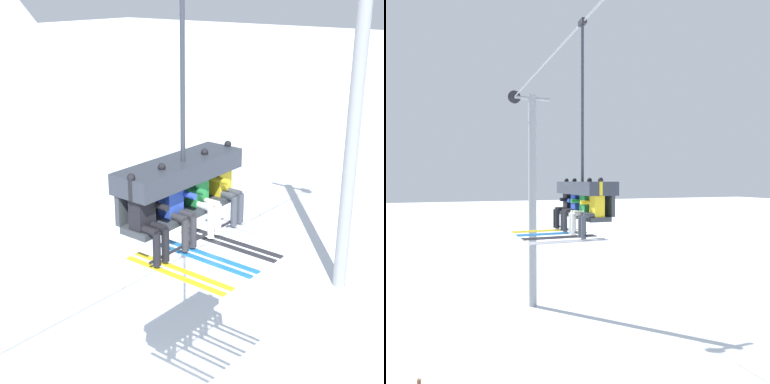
% 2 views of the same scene
% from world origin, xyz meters
% --- Properties ---
extents(lift_tower_near, '(0.36, 1.88, 9.61)m').
position_xyz_m(lift_tower_near, '(-8.18, -0.02, 4.98)').
color(lift_tower_near, gray).
rests_on(lift_tower_near, ground_plane).
extents(lift_cable, '(18.02, 0.05, 0.05)m').
position_xyz_m(lift_cable, '(-0.17, -0.80, 9.33)').
color(lift_cable, gray).
extents(chairlift_chair, '(2.23, 0.74, 4.92)m').
position_xyz_m(chairlift_chair, '(0.02, -0.73, 5.40)').
color(chairlift_chair, '#33383D').
extents(skier_black, '(0.48, 1.70, 1.34)m').
position_xyz_m(skier_black, '(-0.88, -0.94, 5.06)').
color(skier_black, black).
extents(skier_blue, '(0.48, 1.70, 1.34)m').
position_xyz_m(skier_blue, '(-0.28, -0.94, 5.06)').
color(skier_blue, '#2847B7').
extents(skier_green, '(0.48, 1.70, 1.34)m').
position_xyz_m(skier_green, '(0.33, -0.94, 5.06)').
color(skier_green, '#23843D').
extents(skier_yellow, '(0.48, 1.70, 1.34)m').
position_xyz_m(skier_yellow, '(0.93, -0.94, 5.06)').
color(skier_yellow, yellow).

